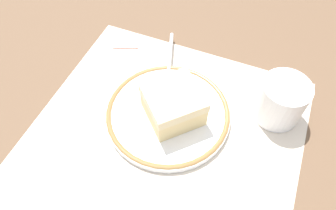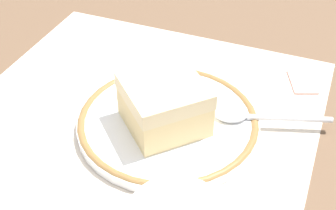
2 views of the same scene
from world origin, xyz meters
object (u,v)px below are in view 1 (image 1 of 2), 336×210
Objects in this scene: cup at (280,102)px; napkin at (68,156)px; spoon at (169,68)px; sugar_packet at (126,42)px; plate at (168,113)px; cake_slice at (174,105)px.

napkin is at bearing -54.31° from cup.
sugar_packet is (-0.04, -0.11, -0.01)m from spoon.
plate is at bearing 138.25° from napkin.
spoon reaches higher than napkin.
cake_slice is 0.90× the size of spoon.
plate is 2.69× the size of cup.
napkin is at bearing 6.25° from sugar_packet.
cake_slice is at bearing 135.65° from napkin.
cake_slice reaches higher than sugar_packet.
napkin is 2.48× the size of sugar_packet.
plate reaches higher than napkin.
spoon is 0.20m from cup.
sugar_packet is (-0.06, -0.31, -0.03)m from cup.
cup is at bearing 79.49° from sugar_packet.
spoon is 0.23m from napkin.
cup is at bearing 115.32° from cake_slice.
napkin is 0.26m from sugar_packet.
sugar_packet is (-0.13, -0.15, -0.04)m from cake_slice.
cake_slice is (0.00, 0.01, 0.03)m from plate.
spoon reaches higher than sugar_packet.
cup is at bearing 113.70° from plate.
spoon is at bearing -158.74° from plate.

